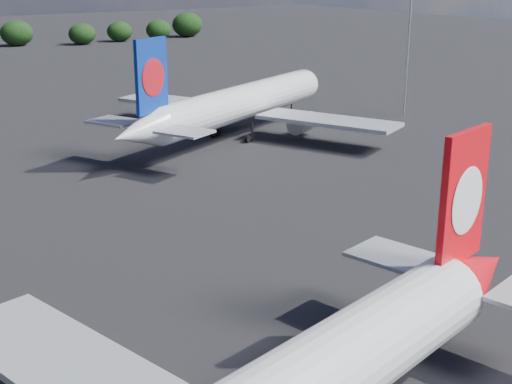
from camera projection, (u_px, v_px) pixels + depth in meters
china_southern_airliner at (235, 105)px, 94.07m from camera, size 42.56×41.02×14.61m
floodlight_mast_near at (411, 10)px, 105.48m from camera, size 1.60×1.60×24.85m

